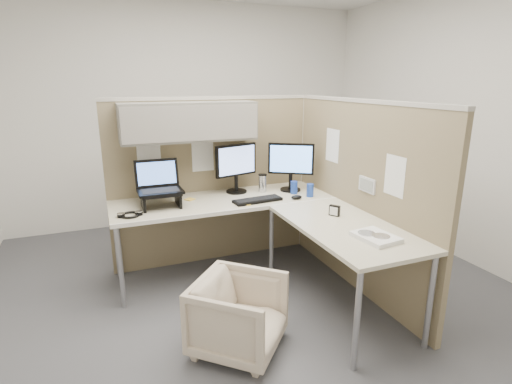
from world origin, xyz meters
name	(u,v)px	position (x,y,z in m)	size (l,w,h in m)	color
ground	(256,297)	(0.00, 0.00, 0.00)	(4.50, 4.50, 0.00)	#43444A
partition_back	(202,155)	(-0.22, 0.83, 1.10)	(2.00, 0.36, 1.63)	#867657
partition_right	(356,196)	(0.90, -0.07, 0.82)	(0.07, 2.03, 1.63)	#867657
desk	(264,214)	(0.12, 0.13, 0.69)	(2.00, 1.98, 0.73)	beige
office_chair	(239,312)	(-0.36, -0.58, 0.28)	(0.55, 0.51, 0.56)	beige
monitor_left	(236,164)	(0.08, 0.71, 1.00)	(0.43, 0.20, 0.47)	black
monitor_right	(291,163)	(0.59, 0.58, 1.00)	(0.39, 0.26, 0.47)	black
laptop_station	(160,189)	(-0.67, 0.54, 0.88)	(0.37, 0.32, 0.39)	black
keyboard	(258,200)	(0.16, 0.35, 0.74)	(0.44, 0.15, 0.02)	black
mouse	(297,197)	(0.51, 0.29, 0.75)	(0.10, 0.07, 0.04)	black
travel_mug	(263,183)	(0.32, 0.64, 0.82)	(0.08, 0.08, 0.17)	silver
soda_can_green	(310,190)	(0.67, 0.32, 0.79)	(0.07, 0.07, 0.12)	#1E3FA5
soda_can_silver	(294,188)	(0.57, 0.46, 0.79)	(0.07, 0.07, 0.12)	#1E3FA5
sticky_note_c	(190,199)	(-0.40, 0.63, 0.73)	(0.08, 0.08, 0.01)	yellow
sticky_note_b	(246,204)	(0.03, 0.30, 0.73)	(0.08, 0.08, 0.01)	yellow
headphones	(130,215)	(-0.94, 0.35, 0.74)	(0.20, 0.16, 0.03)	black
paper_stack	(376,237)	(0.58, -0.76, 0.75)	(0.26, 0.31, 0.03)	white
desk_clock	(334,211)	(0.58, -0.24, 0.77)	(0.07, 0.09, 0.08)	black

